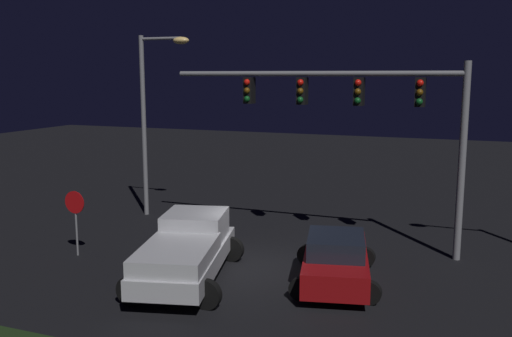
% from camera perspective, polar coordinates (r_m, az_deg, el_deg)
% --- Properties ---
extents(ground_plane, '(80.00, 80.00, 0.00)m').
position_cam_1_polar(ground_plane, '(18.34, 0.14, -9.83)').
color(ground_plane, black).
extents(pickup_truck, '(3.73, 5.72, 1.80)m').
position_cam_1_polar(pickup_truck, '(17.07, -6.93, -7.84)').
color(pickup_truck, '#B7B7BC').
rests_on(pickup_truck, ground_plane).
extents(car_sedan, '(3.09, 4.69, 1.51)m').
position_cam_1_polar(car_sedan, '(16.85, 8.07, -9.03)').
color(car_sedan, maroon).
rests_on(car_sedan, ground_plane).
extents(traffic_signal_gantry, '(10.32, 0.56, 6.50)m').
position_cam_1_polar(traffic_signal_gantry, '(19.50, 10.44, 6.28)').
color(traffic_signal_gantry, slate).
rests_on(traffic_signal_gantry, ground_plane).
extents(street_lamp_left, '(2.34, 0.44, 7.69)m').
position_cam_1_polar(street_lamp_left, '(24.37, -10.42, 6.48)').
color(street_lamp_left, slate).
rests_on(street_lamp_left, ground_plane).
extents(stop_sign, '(0.76, 0.08, 2.23)m').
position_cam_1_polar(stop_sign, '(19.87, -17.83, -4.08)').
color(stop_sign, slate).
rests_on(stop_sign, ground_plane).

